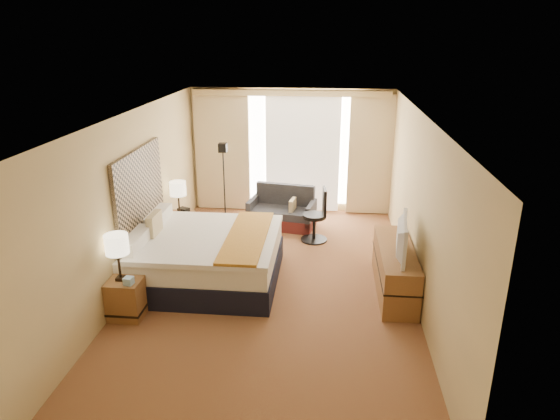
# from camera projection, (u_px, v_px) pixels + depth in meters

# --- Properties ---
(floor) EXTENTS (4.20, 7.00, 0.02)m
(floor) POSITION_uv_depth(u_px,v_px,m) (273.00, 284.00, 7.70)
(floor) COLOR maroon
(floor) RESTS_ON ground
(ceiling) EXTENTS (4.20, 7.00, 0.02)m
(ceiling) POSITION_uv_depth(u_px,v_px,m) (272.00, 115.00, 6.82)
(ceiling) COLOR white
(ceiling) RESTS_ON wall_back
(wall_back) EXTENTS (4.20, 0.02, 2.60)m
(wall_back) POSITION_uv_depth(u_px,v_px,m) (291.00, 151.00, 10.53)
(wall_back) COLOR tan
(wall_back) RESTS_ON ground
(wall_front) EXTENTS (4.20, 0.02, 2.60)m
(wall_front) POSITION_uv_depth(u_px,v_px,m) (223.00, 348.00, 3.98)
(wall_front) COLOR tan
(wall_front) RESTS_ON ground
(wall_left) EXTENTS (0.02, 7.00, 2.60)m
(wall_left) POSITION_uv_depth(u_px,v_px,m) (133.00, 200.00, 7.45)
(wall_left) COLOR tan
(wall_left) RESTS_ON ground
(wall_right) EXTENTS (0.02, 7.00, 2.60)m
(wall_right) POSITION_uv_depth(u_px,v_px,m) (419.00, 210.00, 7.06)
(wall_right) COLOR tan
(wall_right) RESTS_ON ground
(headboard) EXTENTS (0.06, 1.85, 1.50)m
(headboard) POSITION_uv_depth(u_px,v_px,m) (140.00, 198.00, 7.64)
(headboard) COLOR black
(headboard) RESTS_ON wall_left
(nightstand_left) EXTENTS (0.45, 0.52, 0.55)m
(nightstand_left) POSITION_uv_depth(u_px,v_px,m) (128.00, 297.00, 6.79)
(nightstand_left) COLOR brown
(nightstand_left) RESTS_ON floor
(nightstand_right) EXTENTS (0.45, 0.52, 0.55)m
(nightstand_right) POSITION_uv_depth(u_px,v_px,m) (180.00, 229.00, 9.13)
(nightstand_right) COLOR brown
(nightstand_right) RESTS_ON floor
(media_dresser) EXTENTS (0.50, 1.80, 0.70)m
(media_dresser) POSITION_uv_depth(u_px,v_px,m) (395.00, 269.00, 7.41)
(media_dresser) COLOR brown
(media_dresser) RESTS_ON floor
(window) EXTENTS (2.30, 0.02, 2.30)m
(window) POSITION_uv_depth(u_px,v_px,m) (303.00, 151.00, 10.48)
(window) COLOR white
(window) RESTS_ON wall_back
(curtains) EXTENTS (4.12, 0.19, 2.56)m
(curtains) POSITION_uv_depth(u_px,v_px,m) (290.00, 147.00, 10.39)
(curtains) COLOR beige
(curtains) RESTS_ON floor
(bed) EXTENTS (2.22, 2.03, 1.08)m
(bed) POSITION_uv_depth(u_px,v_px,m) (205.00, 257.00, 7.72)
(bed) COLOR black
(bed) RESTS_ON floor
(loveseat) EXTENTS (1.39, 0.90, 0.80)m
(loveseat) POSITION_uv_depth(u_px,v_px,m) (283.00, 213.00, 9.94)
(loveseat) COLOR #541B18
(loveseat) RESTS_ON floor
(floor_lamp) EXTENTS (0.21, 0.21, 1.67)m
(floor_lamp) POSITION_uv_depth(u_px,v_px,m) (224.00, 168.00, 9.67)
(floor_lamp) COLOR black
(floor_lamp) RESTS_ON floor
(desk_chair) EXTENTS (0.49, 0.49, 1.01)m
(desk_chair) POSITION_uv_depth(u_px,v_px,m) (317.00, 218.00, 9.17)
(desk_chair) COLOR black
(desk_chair) RESTS_ON floor
(lamp_left) EXTENTS (0.31, 0.31, 0.65)m
(lamp_left) POSITION_uv_depth(u_px,v_px,m) (117.00, 245.00, 6.50)
(lamp_left) COLOR black
(lamp_left) RESTS_ON nightstand_left
(lamp_right) EXTENTS (0.29, 0.29, 0.62)m
(lamp_right) POSITION_uv_depth(u_px,v_px,m) (178.00, 189.00, 8.89)
(lamp_right) COLOR black
(lamp_right) RESTS_ON nightstand_right
(tissue_box) EXTENTS (0.13, 0.13, 0.10)m
(tissue_box) POSITION_uv_depth(u_px,v_px,m) (129.00, 281.00, 6.53)
(tissue_box) COLOR #92BDE1
(tissue_box) RESTS_ON nightstand_left
(telephone) EXTENTS (0.23, 0.21, 0.07)m
(telephone) POSITION_uv_depth(u_px,v_px,m) (184.00, 210.00, 9.17)
(telephone) COLOR black
(telephone) RESTS_ON nightstand_right
(television) EXTENTS (0.24, 0.97, 0.56)m
(television) POSITION_uv_depth(u_px,v_px,m) (397.00, 237.00, 6.94)
(television) COLOR black
(television) RESTS_ON media_dresser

